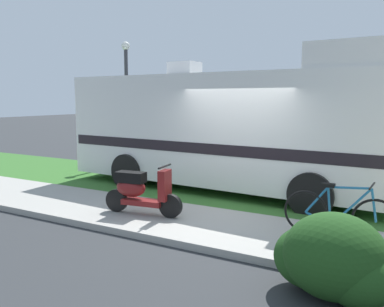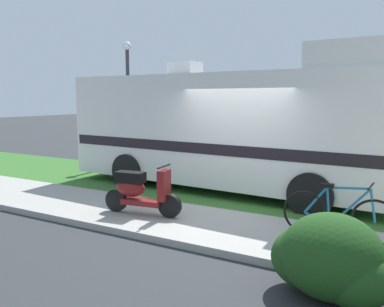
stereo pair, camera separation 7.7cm
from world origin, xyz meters
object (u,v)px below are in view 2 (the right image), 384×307
(scooter, at_px, (139,190))
(pickup_truck_near, at_px, (300,138))
(bicycle, at_px, (338,215))
(street_lamp_post, at_px, (128,91))
(motorhome_rv, at_px, (230,128))

(scooter, relative_size, pickup_truck_near, 0.30)
(bicycle, bearing_deg, street_lamp_post, 149.55)
(motorhome_rv, distance_m, bicycle, 4.12)
(bicycle, distance_m, street_lamp_post, 9.12)
(scooter, bearing_deg, street_lamp_post, 130.19)
(bicycle, height_order, pickup_truck_near, pickup_truck_near)
(motorhome_rv, distance_m, street_lamp_post, 5.12)
(scooter, xyz_separation_m, street_lamp_post, (-4.16, 4.92, 1.95))
(pickup_truck_near, bearing_deg, scooter, -98.23)
(scooter, bearing_deg, pickup_truck_near, 81.77)
(motorhome_rv, distance_m, scooter, 3.21)
(pickup_truck_near, distance_m, street_lamp_post, 5.96)
(pickup_truck_near, height_order, street_lamp_post, street_lamp_post)
(motorhome_rv, bearing_deg, scooter, -99.33)
(scooter, xyz_separation_m, pickup_truck_near, (1.06, 7.34, 0.40))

